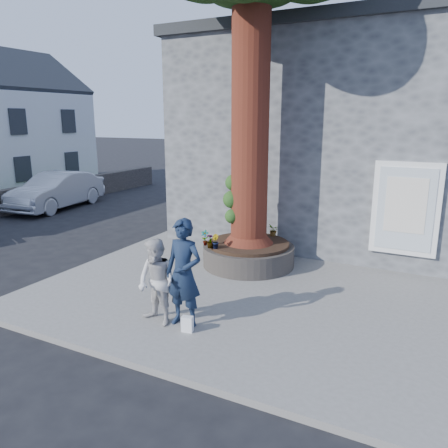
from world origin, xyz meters
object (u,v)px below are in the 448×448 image
at_px(planter, 248,254).
at_px(woman, 157,282).
at_px(car_silver, 57,191).
at_px(man, 184,273).

height_order(planter, woman, woman).
bearing_deg(car_silver, planter, -26.16).
distance_m(man, car_silver, 12.79).
height_order(man, car_silver, man).
bearing_deg(planter, man, -84.89).
height_order(woman, car_silver, woman).
bearing_deg(man, planter, 96.56).
relative_size(planter, car_silver, 0.49).
xyz_separation_m(man, car_silver, (-10.75, 6.92, -0.34)).
height_order(man, woman, man).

